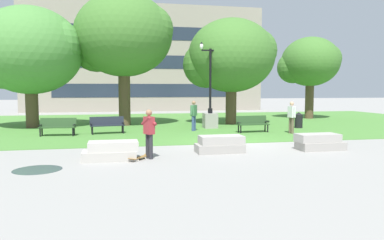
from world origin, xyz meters
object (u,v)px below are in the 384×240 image
object	(u,v)px
concrete_block_center	(111,151)
skateboard	(139,157)
trash_bin	(299,120)
person_bystander_far_lawn	(292,116)
park_bench_near_right	(252,123)
lamp_post_center	(210,111)
person_skateboarder	(149,131)
park_bench_far_left	(107,124)
concrete_block_right	(319,142)
park_bench_near_left	(58,126)
concrete_block_left	(220,144)
person_bystander_near_lawn	(194,114)

from	to	relation	value
concrete_block_center	skateboard	xyz separation A→B (m)	(0.94, -0.17, -0.22)
trash_bin	person_bystander_far_lawn	xyz separation A→B (m)	(-1.76, -2.57, 0.48)
concrete_block_center	person_bystander_far_lawn	xyz separation A→B (m)	(9.39, 5.55, 0.68)
park_bench_near_right	concrete_block_center	bearing A→B (deg)	-139.19
skateboard	lamp_post_center	bearing A→B (deg)	62.27
person_skateboarder	person_bystander_far_lawn	world-z (taller)	person_bystander_far_lawn
skateboard	park_bench_far_left	distance (m)	7.79
concrete_block_right	person_bystander_far_lawn	size ratio (longest dim) A/B	1.09
skateboard	park_bench_near_left	size ratio (longest dim) A/B	0.49
concrete_block_center	concrete_block_right	bearing A→B (deg)	3.56
concrete_block_center	skateboard	bearing A→B (deg)	-10.35
concrete_block_left	lamp_post_center	world-z (taller)	lamp_post_center
park_bench_far_left	concrete_block_center	bearing A→B (deg)	-88.04
concrete_block_left	person_skateboarder	distance (m)	2.93
park_bench_near_left	park_bench_far_left	bearing A→B (deg)	9.50
lamp_post_center	person_bystander_near_lawn	size ratio (longest dim) A/B	3.03
person_skateboarder	person_bystander_near_lawn	bearing A→B (deg)	67.60
park_bench_near_right	person_bystander_far_lawn	bearing A→B (deg)	-28.12
person_skateboarder	park_bench_near_left	world-z (taller)	person_skateboarder
concrete_block_left	lamp_post_center	bearing A→B (deg)	78.10
person_skateboarder	concrete_block_right	bearing A→B (deg)	4.37
person_bystander_far_lawn	park_bench_near_right	bearing A→B (deg)	151.88
park_bench_near_right	concrete_block_right	bearing A→B (deg)	-85.27
person_skateboarder	park_bench_near_left	xyz separation A→B (m)	(-4.01, 7.11, -0.44)
concrete_block_right	person_bystander_far_lawn	distance (m)	5.26
concrete_block_center	lamp_post_center	xyz separation A→B (m)	(5.83, 9.13, 0.76)
park_bench_near_right	person_bystander_near_lawn	size ratio (longest dim) A/B	1.07
concrete_block_right	skateboard	bearing A→B (deg)	-174.60
park_bench_near_right	person_bystander_far_lawn	world-z (taller)	person_bystander_far_lawn
skateboard	park_bench_far_left	size ratio (longest dim) A/B	0.49
person_bystander_near_lawn	park_bench_near_right	bearing A→B (deg)	-23.78
park_bench_far_left	person_bystander_far_lawn	xyz separation A→B (m)	(9.65, -1.96, 0.44)
park_bench_near_left	person_bystander_far_lawn	xyz separation A→B (m)	(12.11, -1.55, 0.44)
park_bench_near_left	lamp_post_center	distance (m)	8.80
concrete_block_right	person_bystander_near_lawn	world-z (taller)	person_bystander_near_lawn
concrete_block_center	skateboard	size ratio (longest dim) A/B	2.05
skateboard	lamp_post_center	world-z (taller)	lamp_post_center
person_bystander_near_lawn	park_bench_near_left	bearing A→B (deg)	-174.05
park_bench_near_right	person_bystander_far_lawn	xyz separation A→B (m)	(1.83, -0.98, 0.44)
park_bench_far_left	trash_bin	distance (m)	11.42
skateboard	trash_bin	bearing A→B (deg)	39.05
concrete_block_center	skateboard	distance (m)	0.98
concrete_block_left	concrete_block_right	bearing A→B (deg)	-2.92
concrete_block_left	person_bystander_far_lawn	bearing A→B (deg)	42.23
concrete_block_left	person_bystander_far_lawn	xyz separation A→B (m)	(5.33, 4.84, 0.68)
skateboard	park_bench_near_right	size ratio (longest dim) A/B	0.50
concrete_block_right	park_bench_near_right	xyz separation A→B (m)	(-0.50, 6.02, 0.23)
lamp_post_center	park_bench_near_right	bearing A→B (deg)	-56.49
concrete_block_center	park_bench_near_left	world-z (taller)	park_bench_near_left
park_bench_near_right	person_bystander_near_lawn	distance (m)	3.33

